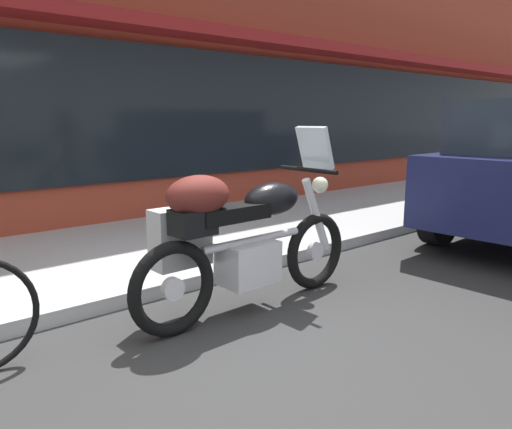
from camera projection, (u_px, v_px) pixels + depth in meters
ground_plane at (220, 357)px, 3.05m from camera, size 80.00×80.00×0.00m
storefront_building at (408, 57)px, 10.52m from camera, size 23.95×0.90×5.71m
sidewalk_curb at (486, 185)px, 10.59m from camera, size 30.00×2.67×0.12m
touring_motorcycle at (237, 235)px, 3.65m from camera, size 2.12×0.65×1.41m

